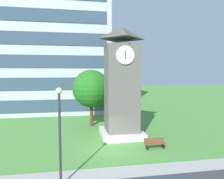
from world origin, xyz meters
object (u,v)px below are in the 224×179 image
(park_bench, at_px, (155,143))
(street_lamp, at_px, (60,125))
(clock_tower, at_px, (121,88))
(tree_by_building, at_px, (91,89))

(park_bench, distance_m, street_lamp, 9.23)
(clock_tower, distance_m, park_bench, 6.21)
(clock_tower, bearing_deg, tree_by_building, 121.17)
(street_lamp, relative_size, tree_by_building, 0.83)
(park_bench, bearing_deg, clock_tower, 118.08)
(park_bench, bearing_deg, street_lamp, -148.48)
(park_bench, xyz_separation_m, street_lamp, (-7.43, -4.56, 3.05))
(street_lamp, bearing_deg, park_bench, 31.52)
(clock_tower, bearing_deg, park_bench, -61.92)
(street_lamp, bearing_deg, clock_tower, 57.45)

